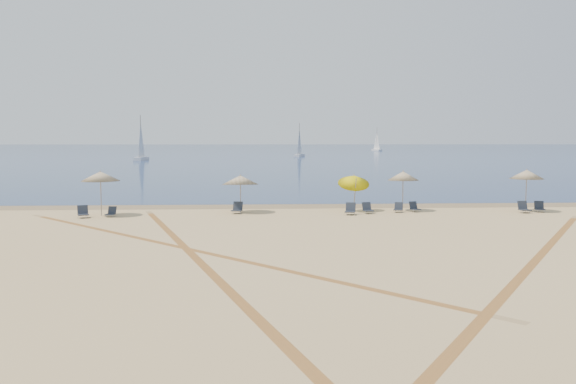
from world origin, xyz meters
name	(u,v)px	position (x,y,z in m)	size (l,w,h in m)	color
ground	(326,311)	(0.00, 0.00, 0.00)	(160.00, 160.00, 0.00)	tan
ocean	(263,149)	(0.00, 225.00, 0.01)	(500.00, 500.00, 0.00)	#0C2151
wet_sand	(285,206)	(0.00, 24.00, 0.00)	(500.00, 500.00, 0.00)	olive
umbrella_1	(100,176)	(-10.88, 19.61, 2.30)	(2.20, 2.20, 2.64)	gray
umbrella_2	(240,180)	(-2.85, 20.74, 1.98)	(2.21, 2.24, 2.32)	gray
umbrella_3	(354,180)	(4.10, 20.96, 1.96)	(1.93, 1.99, 2.62)	gray
umbrella_4	(403,176)	(7.18, 21.05, 2.17)	(1.92, 1.93, 2.52)	gray
umbrella_5	(527,174)	(14.68, 20.39, 2.28)	(2.04, 2.04, 2.63)	gray
chair_2	(83,212)	(-11.70, 18.79, 0.31)	(0.79, 0.84, 0.70)	black
chair_3	(111,212)	(-10.19, 19.09, 0.26)	(0.60, 0.67, 0.59)	black
chair_4	(237,208)	(-3.03, 20.28, 0.31)	(0.72, 0.79, 0.70)	black
chair_5	(350,209)	(3.65, 19.36, 0.31)	(0.74, 0.82, 0.70)	black
chair_6	(368,209)	(4.77, 19.90, 0.29)	(0.69, 0.76, 0.66)	black
chair_7	(398,208)	(6.75, 20.37, 0.26)	(0.68, 0.73, 0.60)	black
chair_8	(414,207)	(7.78, 20.53, 0.27)	(0.69, 0.75, 0.62)	black
chair_9	(524,208)	(14.27, 19.76, 0.31)	(0.63, 0.72, 0.70)	black
chair_10	(539,207)	(15.40, 20.06, 0.29)	(0.68, 0.75, 0.66)	black
sailboat_0	(299,146)	(8.33, 130.15, 2.49)	(3.12, 5.69, 8.24)	white
sailboat_1	(377,144)	(40.45, 194.38, 2.55)	(2.99, 5.84, 8.44)	white
sailboat_2	(141,147)	(-25.69, 107.24, 2.77)	(2.09, 6.27, 9.17)	white
tire_tracks	(296,254)	(-0.31, 7.69, 0.00)	(53.43, 43.48, 0.00)	tan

